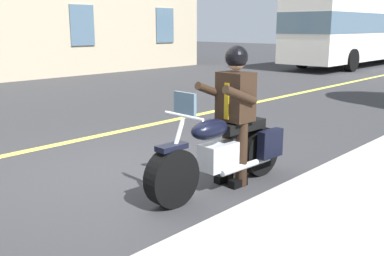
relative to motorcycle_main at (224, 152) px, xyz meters
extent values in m
plane|color=#333335|center=(0.48, -1.31, -0.45)|extent=(80.00, 80.00, 0.00)
cube|color=#E5DB4C|center=(0.48, -3.31, -0.45)|extent=(60.00, 0.16, 0.01)
cylinder|color=black|center=(0.84, -0.04, -0.12)|extent=(0.67, 0.23, 0.66)
cylinder|color=black|center=(-0.70, 0.03, -0.12)|extent=(0.67, 0.23, 0.66)
cube|color=silver|center=(0.05, 0.00, -0.03)|extent=(0.57, 0.31, 0.32)
ellipsoid|color=black|center=(0.25, -0.01, 0.33)|extent=(0.57, 0.31, 0.24)
cube|color=black|center=(-0.30, 0.01, 0.29)|extent=(0.71, 0.31, 0.12)
cube|color=black|center=(-0.64, 0.25, 0.03)|extent=(0.41, 0.14, 0.36)
cube|color=black|center=(-0.66, -0.19, 0.03)|extent=(0.41, 0.14, 0.36)
cylinder|color=silver|center=(0.82, -0.04, 0.15)|extent=(0.35, 0.07, 0.76)
cylinder|color=silver|center=(0.66, -0.04, 0.55)|extent=(0.07, 0.60, 0.04)
cube|color=black|center=(0.84, -0.04, 0.23)|extent=(0.37, 0.18, 0.06)
cylinder|color=silver|center=(-0.25, 0.17, -0.19)|extent=(0.90, 0.12, 0.08)
cube|color=slate|center=(0.64, -0.03, 0.67)|extent=(0.06, 0.32, 0.28)
cylinder|color=black|center=(-0.20, 0.13, -0.03)|extent=(0.14, 0.14, 0.84)
cube|color=black|center=(-0.14, 0.12, -0.40)|extent=(0.27, 0.12, 0.10)
cylinder|color=black|center=(-0.21, -0.11, -0.03)|extent=(0.14, 0.14, 0.84)
cube|color=black|center=(-0.15, -0.12, -0.40)|extent=(0.27, 0.12, 0.10)
cube|color=black|center=(-0.20, 0.01, 0.67)|extent=(0.34, 0.42, 0.60)
cube|color=#B28C14|center=(-0.04, 0.00, 0.63)|extent=(0.03, 0.07, 0.44)
cylinder|color=black|center=(-0.01, 0.22, 0.73)|extent=(0.56, 0.13, 0.28)
cylinder|color=black|center=(-0.04, -0.22, 0.73)|extent=(0.56, 0.13, 0.28)
sphere|color=tan|center=(-0.20, 0.01, 1.10)|extent=(0.22, 0.22, 0.22)
sphere|color=black|center=(-0.20, 0.01, 1.15)|extent=(0.28, 0.28, 0.28)
cube|color=white|center=(-18.17, -6.15, 1.32)|extent=(11.00, 2.50, 2.85)
cube|color=slate|center=(-18.17, -6.15, 1.65)|extent=(11.04, 2.52, 0.90)
cube|color=white|center=(-18.17, -6.15, 2.80)|extent=(11.00, 2.50, 0.10)
cylinder|color=black|center=(-21.77, -7.35, 0.05)|extent=(1.00, 0.30, 1.00)
cylinder|color=black|center=(-14.97, -7.35, 0.05)|extent=(1.00, 0.30, 1.00)
cylinder|color=black|center=(-14.97, -4.95, 0.05)|extent=(1.00, 0.30, 1.00)
cube|color=slate|center=(-10.60, -12.28, 1.55)|extent=(1.10, 0.06, 1.60)
cube|color=slate|center=(-6.05, -12.28, 1.55)|extent=(1.10, 0.06, 1.60)
camera|label=1|loc=(4.03, 3.25, 1.51)|focal=40.92mm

